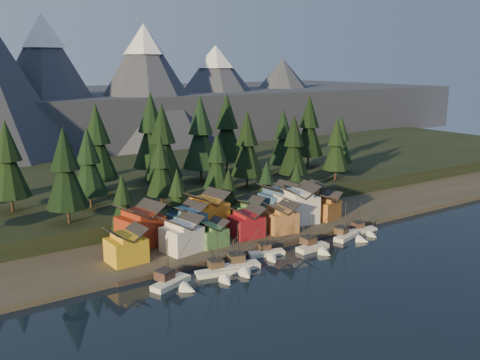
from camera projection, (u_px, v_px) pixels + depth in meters
ground at (303, 269)px, 125.30m from camera, size 500.00×500.00×0.00m
shore_strip at (215, 224)px, 157.52m from camera, size 400.00×50.00×1.50m
hillside at (144, 185)px, 197.51m from camera, size 420.00×100.00×6.00m
dock at (262, 248)px, 138.55m from camera, size 80.00×4.00×1.00m
mountain_ridge at (41, 103)px, 290.30m from camera, size 560.00×190.00×90.00m
boat_0 at (174, 277)px, 115.03m from camera, size 10.42×10.98×12.07m
boat_1 at (220, 268)px, 120.78m from camera, size 11.20×11.83×11.17m
boat_2 at (241, 261)px, 124.11m from camera, size 10.55×11.12×12.23m
boat_3 at (268, 249)px, 133.22m from camera, size 9.75×10.16×10.16m
boat_4 at (316, 242)px, 137.06m from camera, size 9.37×10.16×11.90m
boat_5 at (350, 232)px, 146.29m from camera, size 9.87×10.37×11.20m
boat_6 at (364, 227)px, 151.48m from camera, size 9.67×10.32×9.88m
house_front_0 at (126, 244)px, 125.01m from camera, size 8.76×8.33×8.32m
house_front_1 at (182, 233)px, 132.12m from camera, size 10.00×9.73×8.93m
house_front_2 at (211, 232)px, 136.50m from camera, size 7.21×7.27×6.73m
house_front_3 at (246, 221)px, 143.56m from camera, size 8.37×8.01×8.10m
house_front_4 at (280, 216)px, 148.01m from camera, size 8.99×9.53×8.12m
house_front_5 at (297, 202)px, 156.16m from camera, size 12.24×11.44×11.29m
house_front_6 at (325, 205)px, 160.39m from camera, size 9.54×9.23×7.90m
house_back_0 at (140, 224)px, 135.96m from camera, size 11.71×11.39×10.90m
house_back_1 at (186, 221)px, 141.61m from camera, size 9.85×9.93×9.48m
house_back_2 at (207, 210)px, 149.03m from camera, size 11.69×11.02×10.79m
house_back_3 at (248, 210)px, 154.68m from camera, size 8.83×8.19×7.71m
house_back_4 at (278, 200)px, 161.32m from camera, size 10.06×9.71×10.33m
house_back_5 at (306, 197)px, 166.74m from camera, size 9.97×10.05×9.38m
tree_hill_1 at (8, 162)px, 148.65m from camera, size 11.28×11.28×26.27m
tree_hill_2 at (66, 171)px, 137.99m from camera, size 11.03×11.03×25.69m
tree_hill_3 at (89, 164)px, 153.40m from camera, size 10.18×10.18×23.71m
tree_hill_4 at (97, 145)px, 169.27m from camera, size 12.53×12.53×29.18m
tree_hill_5 at (161, 168)px, 155.46m from camera, size 8.98×8.98×20.92m
tree_hill_6 at (163, 144)px, 171.02m from camera, size 12.47×12.47×29.05m
tree_hill_7 at (217, 163)px, 163.68m from camera, size 8.98×8.98×20.92m
tree_hill_8 at (200, 135)px, 186.33m from camera, size 13.14×13.14×30.62m
tree_hill_9 at (247, 146)px, 177.45m from camera, size 11.28×11.28×26.27m
tree_hill_10 at (227, 129)px, 201.54m from camera, size 13.14×13.14×30.61m
tree_hill_11 at (294, 147)px, 182.37m from camera, size 10.45×10.45×24.34m
tree_hill_12 at (283, 139)px, 199.64m from camera, size 10.64×10.64×24.80m
tree_hill_13 at (336, 146)px, 190.80m from camera, size 9.64×9.64×22.45m
tree_hill_14 at (309, 128)px, 213.86m from camera, size 12.32×12.32×28.70m
tree_hill_15 at (151, 133)px, 186.65m from camera, size 13.60×13.60×31.68m
tree_hill_17 at (341, 141)px, 205.53m from camera, size 9.35×9.35×21.78m
tree_shore_0 at (123, 204)px, 139.99m from camera, size 7.58×7.58×17.67m
tree_shore_1 at (177, 196)px, 148.75m from camera, size 7.47×7.47×17.41m
tree_shore_2 at (229, 191)px, 158.23m from camera, size 6.78×6.78×15.79m
tree_shore_3 at (267, 184)px, 165.78m from camera, size 7.13×7.13×16.61m
tree_shore_4 at (296, 182)px, 172.54m from camera, size 6.37×6.37×14.84m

